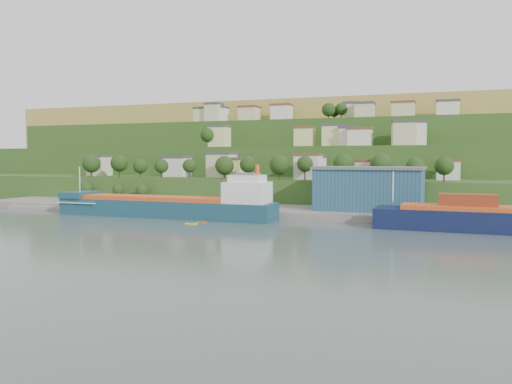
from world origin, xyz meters
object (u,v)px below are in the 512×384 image
at_px(cargo_ship_near, 171,208).
at_px(warehouse, 369,188).
at_px(kayak_orange, 202,221).
at_px(caravan, 96,201).

bearing_deg(cargo_ship_near, warehouse, 21.47).
xyz_separation_m(warehouse, kayak_orange, (-41.10, -28.40, -8.21)).
bearing_deg(kayak_orange, warehouse, 39.95).
bearing_deg(cargo_ship_near, kayak_orange, -28.75).
bearing_deg(warehouse, cargo_ship_near, -156.83).
bearing_deg(kayak_orange, cargo_ship_near, 155.65).
bearing_deg(cargo_ship_near, caravan, 159.89).
distance_m(cargo_ship_near, warehouse, 58.85).
distance_m(warehouse, kayak_orange, 50.63).
relative_size(cargo_ship_near, warehouse, 2.14).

